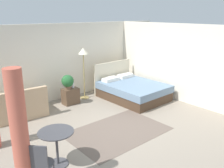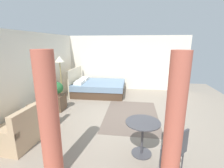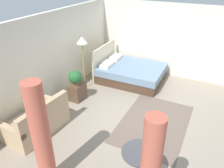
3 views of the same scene
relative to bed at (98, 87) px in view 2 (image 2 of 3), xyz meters
The scene contains 14 objects.
ground_plane 2.26m from the bed, 147.04° to the right, with size 8.97×8.68×0.02m, color gray.
wall_back 2.67m from the bed, 139.18° to the left, with size 8.97×0.12×2.56m, color silver.
wall_right 1.92m from the bed, 47.76° to the right, with size 0.12×5.68×2.56m, color silver.
area_rug 2.56m from the bed, 142.70° to the right, with size 2.44×1.64×0.01m, color #66564C.
bed is the anchor object (origin of this frame).
couch 3.71m from the bed, 165.82° to the left, with size 1.54×0.93×0.89m.
nightstand 2.12m from the bed, 154.32° to the left, with size 0.51×0.36×0.52m.
potted_plant 2.25m from the bed, 156.29° to the left, with size 0.39×0.39×0.48m.
vase 2.04m from the bed, 152.28° to the left, with size 0.09×0.09×0.17m.
floor_lamp 2.03m from the bed, 138.88° to the left, with size 0.34×0.34×1.76m.
balcony_table 4.23m from the bed, 154.96° to the right, with size 0.69×0.69×0.72m.
cafe_chair_near_window 4.96m from the bed, 152.17° to the right, with size 0.51×0.51×0.91m.
curtain_left 5.16m from the bed, 154.82° to the right, with size 0.26×0.26×2.14m.
curtain_right 4.69m from the bed, behind, with size 0.31×0.31×2.14m.
Camera 2 is at (-4.91, -0.37, 2.22)m, focal length 26.09 mm.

